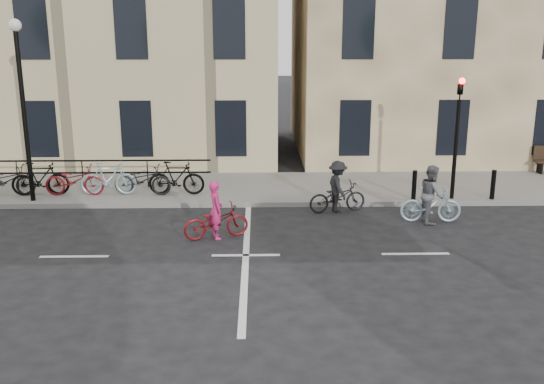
{
  "coord_description": "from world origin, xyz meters",
  "views": [
    {
      "loc": [
        0.32,
        -13.34,
        5.07
      ],
      "look_at": [
        0.65,
        1.64,
        1.1
      ],
      "focal_mm": 40.0,
      "sensor_mm": 36.0,
      "label": 1
    }
  ],
  "objects_px": {
    "cyclist_grey": "(431,199)",
    "traffic_light": "(458,123)",
    "cyclist_pink": "(216,219)",
    "lamp_post": "(22,89)",
    "cyclist_dark": "(337,192)"
  },
  "relations": [
    {
      "from": "cyclist_grey",
      "to": "traffic_light",
      "type": "bearing_deg",
      "value": -28.69
    },
    {
      "from": "traffic_light",
      "to": "cyclist_grey",
      "type": "bearing_deg",
      "value": -122.23
    },
    {
      "from": "traffic_light",
      "to": "cyclist_grey",
      "type": "distance_m",
      "value": 2.86
    },
    {
      "from": "cyclist_pink",
      "to": "cyclist_grey",
      "type": "height_order",
      "value": "cyclist_grey"
    },
    {
      "from": "cyclist_pink",
      "to": "lamp_post",
      "type": "bearing_deg",
      "value": 43.03
    },
    {
      "from": "traffic_light",
      "to": "cyclist_grey",
      "type": "height_order",
      "value": "traffic_light"
    },
    {
      "from": "traffic_light",
      "to": "cyclist_pink",
      "type": "relative_size",
      "value": 2.21
    },
    {
      "from": "traffic_light",
      "to": "cyclist_dark",
      "type": "height_order",
      "value": "traffic_light"
    },
    {
      "from": "cyclist_pink",
      "to": "cyclist_dark",
      "type": "xyz_separation_m",
      "value": [
        3.36,
        2.25,
        0.08
      ]
    },
    {
      "from": "cyclist_pink",
      "to": "cyclist_dark",
      "type": "bearing_deg",
      "value": -74.49
    },
    {
      "from": "lamp_post",
      "to": "cyclist_pink",
      "type": "distance_m",
      "value": 7.17
    },
    {
      "from": "cyclist_grey",
      "to": "cyclist_pink",
      "type": "bearing_deg",
      "value": 105.2
    },
    {
      "from": "traffic_light",
      "to": "cyclist_dark",
      "type": "xyz_separation_m",
      "value": [
        -3.62,
        -0.83,
        -1.86
      ]
    },
    {
      "from": "lamp_post",
      "to": "cyclist_pink",
      "type": "xyz_separation_m",
      "value": [
        5.73,
        -3.13,
        -2.97
      ]
    },
    {
      "from": "lamp_post",
      "to": "traffic_light",
      "type": "bearing_deg",
      "value": -0.27
    }
  ]
}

